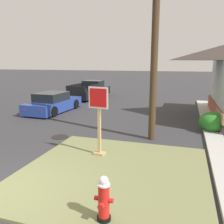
% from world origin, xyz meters
% --- Properties ---
extents(grass_corner_patch, '(5.21, 5.27, 0.08)m').
position_xyz_m(grass_corner_patch, '(2.31, 1.84, 0.04)').
color(grass_corner_patch, olive).
rests_on(grass_corner_patch, ground).
extents(fire_hydrant, '(0.38, 0.34, 0.93)m').
position_xyz_m(fire_hydrant, '(2.77, -0.24, 0.52)').
color(fire_hydrant, black).
rests_on(fire_hydrant, grass_corner_patch).
extents(stop_sign, '(0.69, 0.32, 2.28)m').
position_xyz_m(stop_sign, '(1.51, 2.89, 1.18)').
color(stop_sign, tan).
rests_on(stop_sign, grass_corner_patch).
extents(manhole_cover, '(0.70, 0.70, 0.02)m').
position_xyz_m(manhole_cover, '(-0.84, 4.39, 0.01)').
color(manhole_cover, black).
rests_on(manhole_cover, ground).
extents(parked_sedan_blue, '(2.03, 4.36, 1.25)m').
position_xyz_m(parked_sedan_blue, '(-3.90, 8.98, 0.54)').
color(parked_sedan_blue, '#233D93').
rests_on(parked_sedan_blue, ground).
extents(pickup_truck_black, '(2.21, 5.29, 1.48)m').
position_xyz_m(pickup_truck_black, '(-3.96, 15.27, 0.62)').
color(pickup_truck_black, black).
rests_on(pickup_truck_black, ground).
extents(street_bench, '(0.51, 1.71, 0.85)m').
position_xyz_m(street_bench, '(5.77, 7.20, 0.59)').
color(street_bench, '#93704C').
rests_on(street_bench, sidewalk_strip).
extents(utility_pole, '(1.39, 0.28, 8.65)m').
position_xyz_m(utility_pole, '(2.91, 5.29, 4.50)').
color(utility_pole, '#42301E').
rests_on(utility_pole, ground).
extents(shrub_by_curb, '(1.24, 1.24, 0.91)m').
position_xyz_m(shrub_by_curb, '(5.41, 7.17, 0.45)').
color(shrub_by_curb, '#297426').
rests_on(shrub_by_curb, ground).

